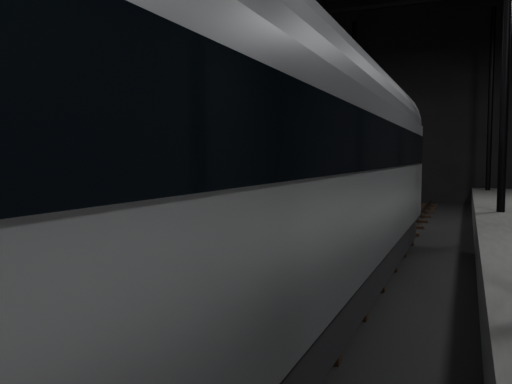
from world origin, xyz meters
The scene contains 6 objects.
ground centered at (0.00, 0.00, 0.00)m, with size 44.00×44.00×0.00m, color black.
platform_left centered at (-7.50, 0.00, 0.50)m, with size 9.00×43.80×1.00m, color #4E4E4C.
tactile_strip centered at (-3.25, 0.00, 1.00)m, with size 0.50×43.80×0.01m, color olive.
track centered at (0.00, 0.00, 0.07)m, with size 2.40×43.00×0.24m.
train centered at (0.00, -3.08, 2.82)m, with size 2.83×18.90×5.05m.
woman centered at (-3.80, 2.15, 1.75)m, with size 0.55×0.36×1.50m, color tan.
Camera 1 is at (2.74, -10.59, 2.84)m, focal length 35.00 mm.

